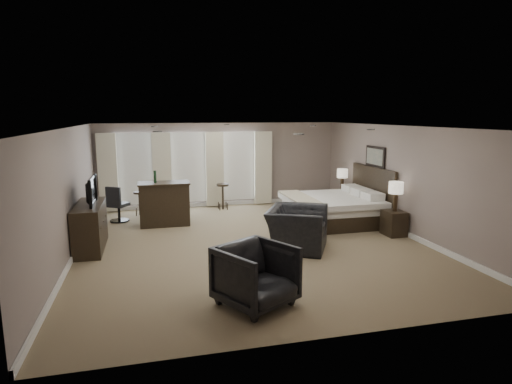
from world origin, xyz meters
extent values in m
cube|color=#7A694D|center=(0.00, 0.00, 0.00)|extent=(7.60, 8.60, 0.04)
cube|color=silver|center=(0.00, 0.00, 2.60)|extent=(7.60, 8.60, 0.04)
cube|color=gray|center=(0.00, 4.25, 1.30)|extent=(7.50, 0.04, 2.60)
cube|color=gray|center=(0.00, -4.25, 1.30)|extent=(7.50, 0.04, 2.60)
cube|color=gray|center=(-3.75, 0.00, 1.30)|extent=(0.04, 8.50, 2.60)
cube|color=gray|center=(3.75, 0.00, 1.30)|extent=(0.04, 8.50, 2.60)
cube|color=silver|center=(-2.60, 4.19, 1.25)|extent=(1.15, 0.04, 2.05)
cube|color=silver|center=(-1.00, 4.19, 1.25)|extent=(1.15, 0.04, 2.05)
cube|color=silver|center=(0.60, 4.19, 1.25)|extent=(1.15, 0.04, 2.05)
cube|color=beige|center=(-3.35, 4.07, 1.18)|extent=(0.55, 0.12, 2.30)
cube|color=beige|center=(-1.80, 4.07, 1.18)|extent=(0.55, 0.12, 2.30)
cube|color=beige|center=(-0.20, 4.07, 1.18)|extent=(0.55, 0.12, 2.30)
cube|color=beige|center=(1.35, 4.07, 1.18)|extent=(0.55, 0.12, 2.30)
cube|color=silver|center=(2.58, 1.28, 0.74)|extent=(2.32, 2.21, 1.47)
cube|color=black|center=(3.47, -0.17, 0.30)|extent=(0.45, 0.54, 0.59)
cube|color=black|center=(3.47, 2.73, 0.29)|extent=(0.43, 0.53, 0.58)
cube|color=beige|center=(3.47, -0.17, 0.95)|extent=(0.34, 0.34, 0.70)
cube|color=beige|center=(3.47, 2.73, 0.91)|extent=(0.32, 0.32, 0.67)
cube|color=slate|center=(3.70, 1.28, 1.75)|extent=(0.04, 0.96, 0.56)
cube|color=black|center=(-3.45, 0.48, 0.49)|extent=(0.55, 1.69, 0.98)
imported|color=black|center=(-3.45, 0.48, 1.05)|extent=(0.59, 1.02, 0.13)
imported|color=black|center=(0.87, -0.55, 0.59)|extent=(1.42, 1.62, 1.19)
imported|color=black|center=(-0.67, -3.07, 0.52)|extent=(1.34, 1.32, 1.04)
cube|color=black|center=(-1.82, 2.15, 0.57)|extent=(1.31, 0.68, 1.14)
cube|color=black|center=(-2.48, 3.47, 0.34)|extent=(0.33, 0.33, 0.69)
cube|color=black|center=(-0.03, 3.62, 0.40)|extent=(0.41, 0.41, 0.79)
cube|color=black|center=(-3.01, 2.82, 0.49)|extent=(0.69, 0.69, 0.99)
camera|label=1|loc=(-2.16, -9.00, 2.87)|focal=30.00mm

